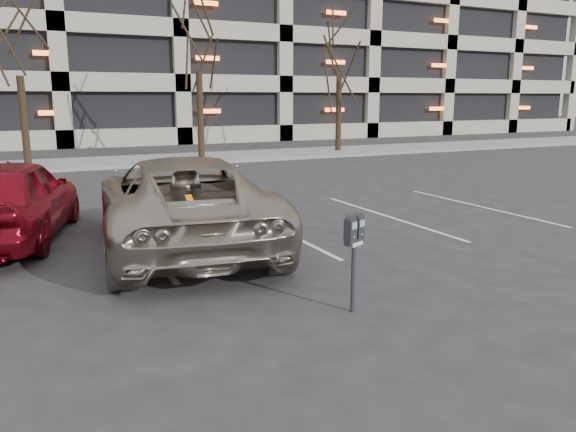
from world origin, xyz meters
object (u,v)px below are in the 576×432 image
(tree_b, at_px, (14,17))
(tree_d, at_px, (340,28))
(parking_meter, at_px, (354,239))
(suv_silver, at_px, (182,202))
(car_red, at_px, (8,199))
(tree_c, at_px, (197,16))

(tree_b, bearing_deg, tree_d, 0.00)
(parking_meter, xyz_separation_m, suv_silver, (-1.08, 4.07, -0.13))
(tree_b, height_order, car_red, tree_b)
(suv_silver, distance_m, car_red, 3.37)
(tree_d, height_order, suv_silver, tree_d)
(suv_silver, height_order, car_red, suv_silver)
(tree_b, height_order, parking_meter, tree_b)
(tree_b, bearing_deg, car_red, -92.65)
(suv_silver, bearing_deg, tree_b, -73.62)
(tree_d, distance_m, parking_meter, 21.75)
(tree_c, height_order, tree_d, tree_c)
(parking_meter, bearing_deg, car_red, 100.04)
(car_red, bearing_deg, tree_c, -106.08)
(tree_c, relative_size, tree_d, 1.03)
(tree_d, bearing_deg, car_red, -139.56)
(tree_b, bearing_deg, suv_silver, -80.95)
(suv_silver, bearing_deg, tree_d, -122.16)
(parking_meter, bearing_deg, tree_d, 36.17)
(tree_b, relative_size, car_red, 1.63)
(tree_c, distance_m, parking_meter, 19.35)
(tree_d, relative_size, suv_silver, 1.30)
(tree_d, xyz_separation_m, car_red, (-14.58, -12.42, -5.09))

